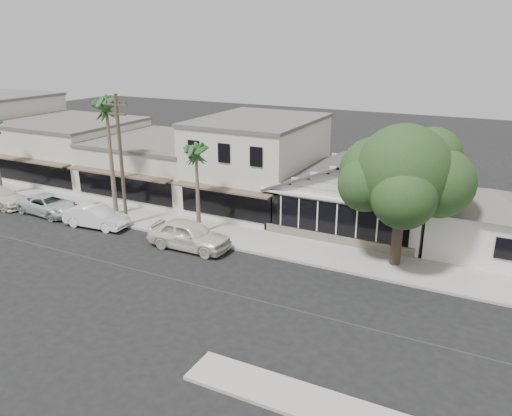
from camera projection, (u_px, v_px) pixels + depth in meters
The scene contains 14 objects.
ground at pixel (194, 284), 26.32m from camera, with size 140.00×140.00×0.00m, color black.
sidewalk_north at pixel (153, 220), 35.43m from camera, with size 90.00×3.50×0.15m, color #9E9991.
corner_shop at pixel (356, 189), 33.86m from camera, with size 10.40×8.60×5.10m.
side_cottage at pixel (484, 229), 29.88m from camera, with size 6.00×6.00×3.00m, color silver.
row_building_near at pixel (258, 164), 37.96m from camera, with size 8.00×10.00×6.50m, color silver.
row_building_midnear at pixel (163, 166), 42.19m from camera, with size 10.00×10.00×4.20m, color beige.
row_building_midfar at pixel (72, 150), 46.57m from camera, with size 11.00×10.00×5.00m, color silver.
utility_pole at pixel (121, 158), 33.03m from camera, with size 1.80×0.24×9.00m.
car_0 at pixel (189, 235), 30.59m from camera, with size 2.13×5.30×1.81m, color silver.
car_1 at pixel (96, 217), 34.14m from camera, with size 1.60×4.60×1.52m, color white.
car_2 at pixel (50, 205), 36.68m from camera, with size 2.37×5.14×1.43m, color silver.
shade_tree at pixel (403, 174), 26.99m from camera, with size 7.32×6.62×8.12m.
palm_east at pixel (196, 154), 31.36m from camera, with size 2.22×2.22×6.39m.
palm_mid at pixel (106, 109), 34.20m from camera, with size 2.61×2.61×8.94m.
Camera 1 is at (13.65, -19.57, 12.27)m, focal length 35.00 mm.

